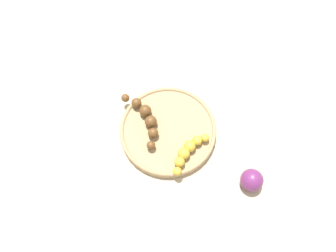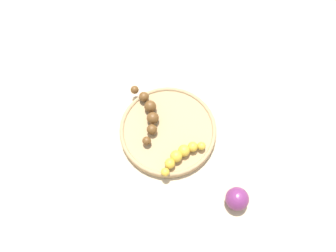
% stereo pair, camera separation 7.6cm
% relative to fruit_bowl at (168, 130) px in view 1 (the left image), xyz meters
% --- Properties ---
extents(ground_plane, '(2.40, 2.40, 0.00)m').
position_rel_fruit_bowl_xyz_m(ground_plane, '(0.00, 0.00, -0.01)').
color(ground_plane, tan).
extents(fruit_bowl, '(0.24, 0.24, 0.02)m').
position_rel_fruit_bowl_xyz_m(fruit_bowl, '(0.00, 0.00, 0.00)').
color(fruit_bowl, '#A08259').
rests_on(fruit_bowl, ground_plane).
extents(banana_overripe, '(0.12, 0.12, 0.03)m').
position_rel_fruit_bowl_xyz_m(banana_overripe, '(0.01, 0.06, 0.02)').
color(banana_overripe, '#593819').
rests_on(banana_overripe, fruit_bowl).
extents(banana_spotted, '(0.12, 0.06, 0.03)m').
position_rel_fruit_bowl_xyz_m(banana_spotted, '(-0.04, -0.06, 0.02)').
color(banana_spotted, gold).
rests_on(banana_spotted, fruit_bowl).
extents(plum_purple, '(0.05, 0.05, 0.05)m').
position_rel_fruit_bowl_xyz_m(plum_purple, '(-0.06, -0.22, 0.01)').
color(plum_purple, '#662659').
rests_on(plum_purple, ground_plane).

